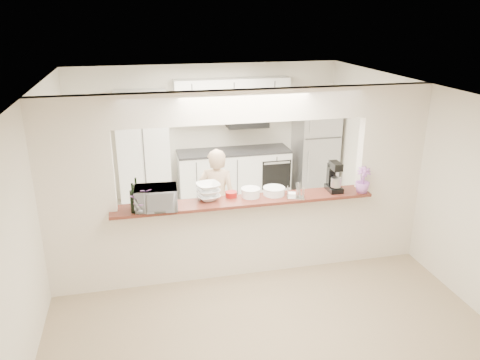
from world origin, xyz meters
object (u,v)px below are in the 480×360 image
object	(u,v)px
stand_mixer	(334,178)
person	(217,200)
refrigerator	(315,150)
toaster_oven	(156,198)

from	to	relation	value
stand_mixer	person	bearing A→B (deg)	151.18
refrigerator	stand_mixer	bearing A→B (deg)	-106.76
toaster_oven	person	bearing A→B (deg)	48.67
person	toaster_oven	bearing A→B (deg)	63.90
toaster_oven	person	xyz separation A→B (m)	(0.91, 0.90, -0.46)
person	stand_mixer	bearing A→B (deg)	170.47
refrigerator	person	distance (m)	2.92
toaster_oven	stand_mixer	bearing A→B (deg)	6.34
stand_mixer	person	xyz separation A→B (m)	(-1.46, 0.81, -0.51)
toaster_oven	stand_mixer	size ratio (longest dim) A/B	1.25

